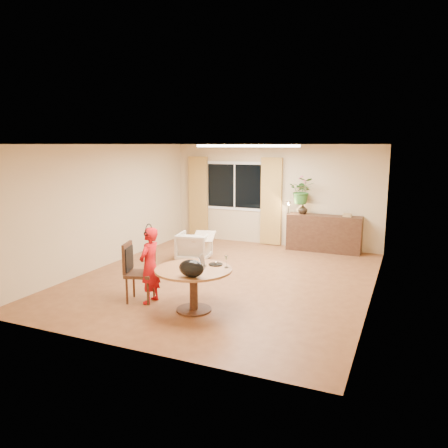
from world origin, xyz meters
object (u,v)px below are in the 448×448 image
Objects in this scene: child at (150,265)px; sideboard at (324,233)px; dining_table at (194,278)px; armchair at (194,247)px; dining_chair at (140,272)px.

sideboard is at bearing 157.23° from child.
child reaches higher than sideboard.
dining_table is at bearing -103.48° from sideboard.
sideboard reaches higher than armchair.
child is (0.19, 0.01, 0.14)m from dining_chair.
child is at bearing -12.29° from dining_chair.
dining_chair is 0.79× the size of child.
armchair is 3.25m from sideboard.
sideboard reaches higher than dining_table.
child is at bearing 91.83° from armchair.
child is 0.71× the size of sideboard.
dining_table is 0.68× the size of sideboard.
child reaches higher than armchair.
dining_chair reaches higher than armchair.
armchair is at bearing -168.39° from child.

